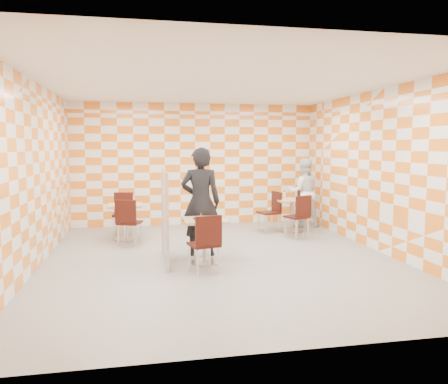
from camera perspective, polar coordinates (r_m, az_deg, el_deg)
The scene contains 15 objects.
room_shell at distance 7.98m, azimuth -1.17°, elevation 2.74°, with size 7.00×7.00×7.00m.
main_table at distance 7.31m, azimuth -2.50°, elevation -5.41°, with size 0.70×0.70×0.75m.
second_table at distance 10.10m, azimuth 8.85°, elevation -2.29°, with size 0.70×0.70×0.75m.
empty_table at distance 9.33m, azimuth -12.74°, elevation -3.05°, with size 0.70×0.70×0.75m.
chair_main_front at distance 6.65m, azimuth -2.37°, elevation -6.24°, with size 0.51×0.52×0.92m.
chair_second_front at distance 9.39m, azimuth 9.88°, elevation -2.72°, with size 0.55×0.56×0.92m.
chair_second_side at distance 10.00m, azimuth 6.34°, elevation -2.13°, with size 0.50×0.50×0.92m.
chair_empty_near at distance 8.73m, azimuth -12.47°, elevation -3.43°, with size 0.54×0.54×0.92m.
chair_empty_far at distance 9.96m, azimuth -13.02°, elevation -2.29°, with size 0.45×0.46×0.92m.
partition at distance 7.41m, azimuth -7.72°, elevation -3.08°, with size 0.08×1.38×1.55m.
man_dark at distance 7.79m, azimuth -3.08°, elevation -1.28°, with size 0.71×0.46×1.93m, color black.
man_white at distance 10.79m, azimuth 10.35°, elevation -0.05°, with size 0.81×0.63×1.67m, color white.
pizza_on_foil at distance 7.24m, azimuth -2.49°, elevation -3.43°, with size 0.40×0.40×0.04m.
sport_bottle at distance 10.09m, azimuth 7.86°, elevation -0.40°, with size 0.06×0.06×0.20m.
soda_bottle at distance 10.14m, azimuth 9.74°, elevation -0.32°, with size 0.07×0.07×0.23m.
Camera 1 is at (-1.33, -7.31, 1.95)m, focal length 35.00 mm.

